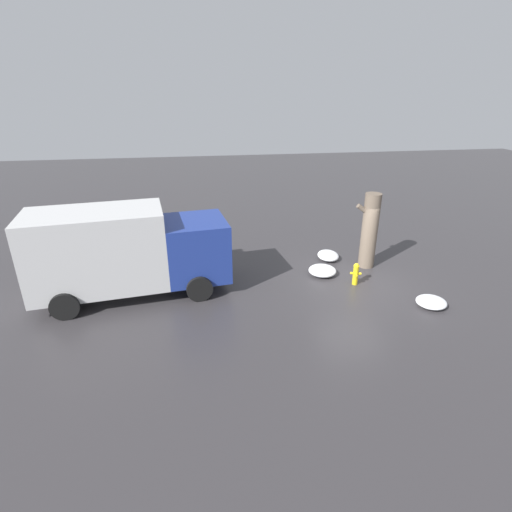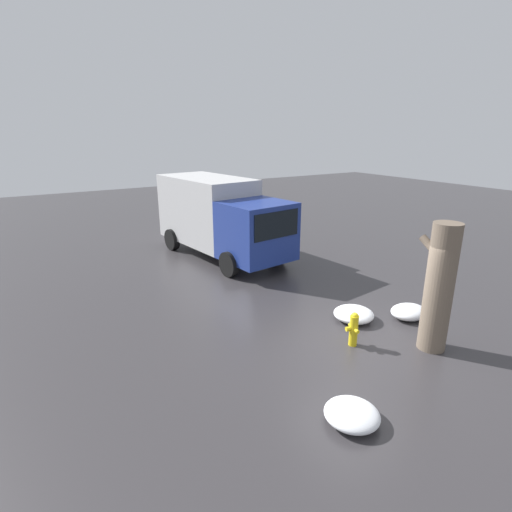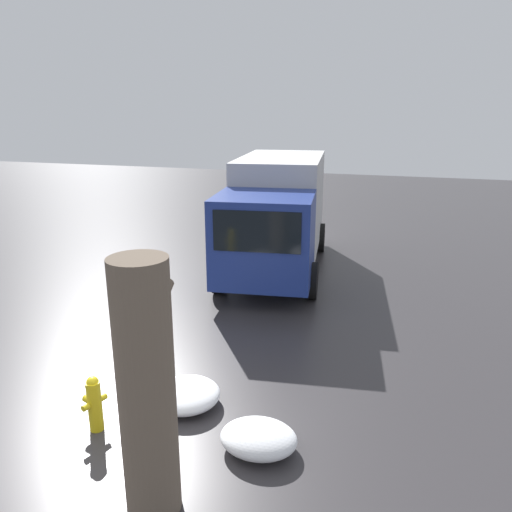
{
  "view_description": "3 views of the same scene",
  "coord_description": "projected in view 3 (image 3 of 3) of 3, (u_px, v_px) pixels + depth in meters",
  "views": [
    {
      "loc": [
        5.66,
        12.52,
        6.84
      ],
      "look_at": [
        3.72,
        -0.01,
        1.38
      ],
      "focal_mm": 28.0,
      "sensor_mm": 36.0,
      "label": 1
    },
    {
      "loc": [
        -6.03,
        6.42,
        4.93
      ],
      "look_at": [
        3.61,
        0.51,
        1.35
      ],
      "focal_mm": 28.0,
      "sensor_mm": 36.0,
      "label": 2
    },
    {
      "loc": [
        -5.24,
        -4.01,
        4.46
      ],
      "look_at": [
        4.73,
        -0.95,
        1.35
      ],
      "focal_mm": 35.0,
      "sensor_mm": 36.0,
      "label": 3
    }
  ],
  "objects": [
    {
      "name": "fire_hydrant",
      "position": [
        94.0,
        402.0,
        7.08
      ],
      "size": [
        0.41,
        0.31,
        0.85
      ],
      "rotation": [
        0.0,
        0.0,
        1.28
      ],
      "color": "yellow",
      "rests_on": "ground_plane"
    },
    {
      "name": "snow_pile_curbside",
      "position": [
        259.0,
        438.0,
        6.73
      ],
      "size": [
        0.87,
        1.06,
        0.35
      ],
      "color": "white",
      "rests_on": "ground_plane"
    },
    {
      "name": "delivery_truck",
      "position": [
        277.0,
        211.0,
        13.99
      ],
      "size": [
        6.75,
        3.2,
        3.11
      ],
      "rotation": [
        0.0,
        0.0,
        1.7
      ],
      "color": "navy",
      "rests_on": "ground_plane"
    },
    {
      "name": "ground_plane",
      "position": [
        97.0,
        429.0,
        7.2
      ],
      "size": [
        60.0,
        60.0,
        0.0
      ],
      "primitive_type": "plane",
      "color": "#333033"
    },
    {
      "name": "tree_trunk",
      "position": [
        147.0,
        390.0,
        5.38
      ],
      "size": [
        0.96,
        0.63,
        3.03
      ],
      "color": "#6B5B4C",
      "rests_on": "ground_plane"
    },
    {
      "name": "snow_pile_by_tree",
      "position": [
        186.0,
        395.0,
        7.75
      ],
      "size": [
        1.07,
        1.07,
        0.35
      ],
      "color": "white",
      "rests_on": "ground_plane"
    }
  ]
}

